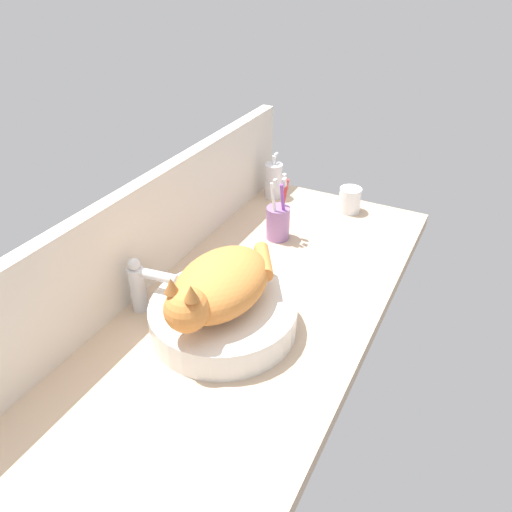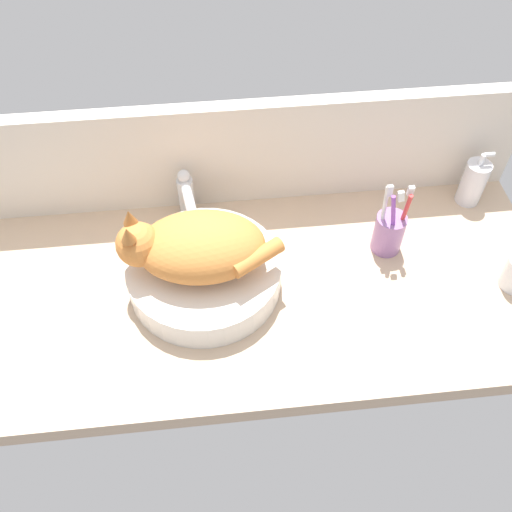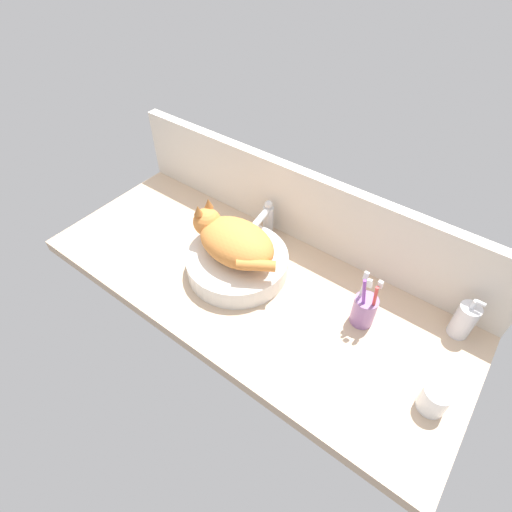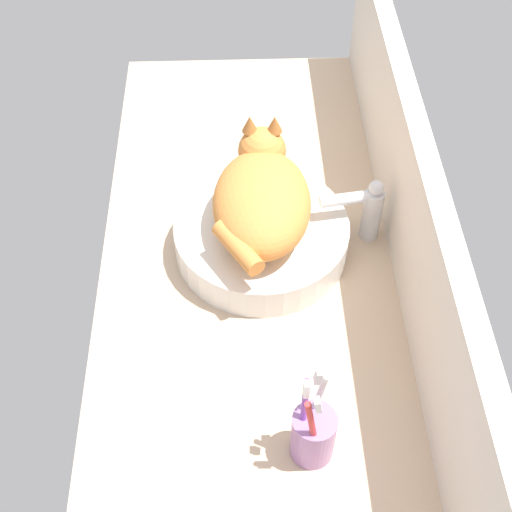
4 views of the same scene
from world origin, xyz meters
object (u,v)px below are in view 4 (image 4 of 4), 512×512
object	(u,v)px
toothbrush_cup	(313,433)
sink_basin	(261,237)
cat	(261,196)
faucet	(367,208)

from	to	relation	value
toothbrush_cup	sink_basin	bearing A→B (deg)	-171.77
sink_basin	cat	distance (cm)	9.14
faucet	toothbrush_cup	world-z (taller)	toothbrush_cup
cat	sink_basin	bearing A→B (deg)	0.82
sink_basin	faucet	size ratio (longest dim) A/B	2.32
sink_basin	toothbrush_cup	xyz separation A→B (cm)	(39.93, 5.78, 2.00)
sink_basin	faucet	xyz separation A→B (cm)	(-2.74, 19.13, 4.03)
cat	toothbrush_cup	distance (cm)	42.29
faucet	toothbrush_cup	distance (cm)	44.75
cat	faucet	world-z (taller)	cat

